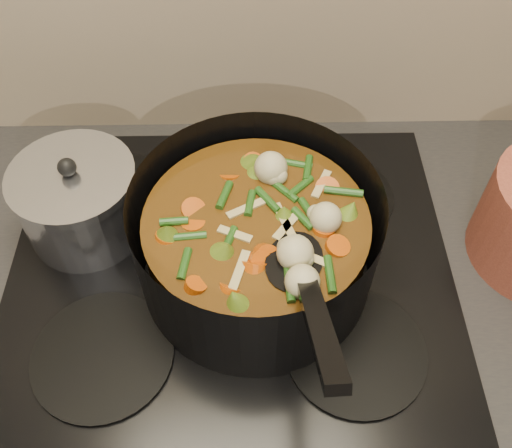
{
  "coord_description": "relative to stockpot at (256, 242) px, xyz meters",
  "views": [
    {
      "loc": [
        0.03,
        1.49,
        1.6
      ],
      "look_at": [
        0.04,
        1.92,
        1.04
      ],
      "focal_mm": 40.0,
      "sensor_mm": 36.0,
      "label": 1
    }
  ],
  "objects": [
    {
      "name": "saucepan",
      "position": [
        -0.25,
        0.08,
        -0.01
      ],
      "size": [
        0.17,
        0.17,
        0.14
      ],
      "rotation": [
        0.0,
        0.0,
        -0.11
      ],
      "color": "silver",
      "rests_on": "stovetop"
    },
    {
      "name": "stovetop",
      "position": [
        -0.04,
        0.01,
        -0.08
      ],
      "size": [
        0.62,
        0.54,
        0.03
      ],
      "color": "black",
      "rests_on": "counter"
    },
    {
      "name": "counter",
      "position": [
        -0.04,
        0.01,
        -0.55
      ],
      "size": [
        2.64,
        0.64,
        0.91
      ],
      "color": "brown",
      "rests_on": "ground"
    },
    {
      "name": "stockpot",
      "position": [
        0.0,
        0.0,
        0.0
      ],
      "size": [
        0.35,
        0.44,
        0.23
      ],
      "rotation": [
        0.0,
        0.0,
        -0.14
      ],
      "color": "black",
      "rests_on": "stovetop"
    }
  ]
}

